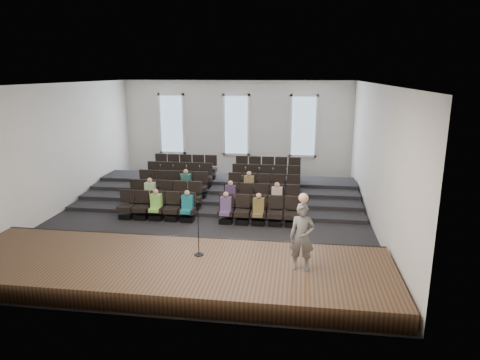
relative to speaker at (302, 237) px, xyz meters
name	(u,v)px	position (x,y,z in m)	size (l,w,h in m)	color
ground	(210,217)	(-3.45, 5.08, -1.37)	(14.00, 14.00, 0.00)	black
ceiling	(208,83)	(-3.45, 5.08, 3.64)	(12.00, 14.00, 0.02)	white
wall_back	(236,129)	(-3.45, 12.10, 1.13)	(12.00, 0.04, 5.00)	white
wall_front	(140,213)	(-3.45, -1.94, 1.13)	(12.00, 0.04, 5.00)	white
wall_left	(57,149)	(-9.47, 5.08, 1.13)	(0.04, 14.00, 5.00)	white
wall_right	(377,157)	(2.57, 5.08, 1.13)	(0.04, 14.00, 5.00)	white
stage	(171,270)	(-3.45, -0.02, -1.12)	(11.80, 3.60, 0.50)	#4F3922
stage_lip	(188,244)	(-3.45, 1.75, -1.12)	(11.80, 0.06, 0.52)	black
risers	(224,190)	(-3.45, 8.25, -1.18)	(11.80, 4.80, 0.60)	black
seating_rows	(217,189)	(-3.45, 6.62, -0.69)	(6.80, 4.70, 1.67)	black
windows	(236,125)	(-3.45, 12.03, 1.33)	(8.44, 0.10, 3.24)	white
audience	(213,195)	(-3.37, 5.30, -0.58)	(5.45, 2.64, 1.10)	#87D455
speaker	(302,237)	(0.00, 0.00, 0.00)	(0.64, 0.42, 1.75)	#5C5A57
mic_stand	(199,239)	(-2.79, 0.49, -0.41)	(0.26, 0.26, 1.55)	black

